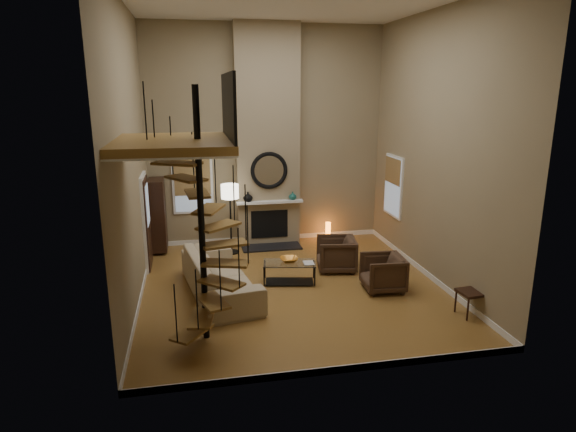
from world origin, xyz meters
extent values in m
cube|color=#AF7C38|center=(0.00, 0.00, -0.01)|extent=(6.00, 6.50, 0.01)
cube|color=#8C7B5A|center=(0.00, 3.25, 2.75)|extent=(6.00, 0.02, 5.50)
cube|color=#8C7B5A|center=(0.00, -3.25, 2.75)|extent=(6.00, 0.02, 5.50)
cube|color=#8C7B5A|center=(-3.00, 0.00, 2.75)|extent=(0.02, 6.50, 5.50)
cube|color=#8C7B5A|center=(3.00, 0.00, 2.75)|extent=(0.02, 6.50, 5.50)
cube|color=white|center=(0.00, 3.24, 0.06)|extent=(6.00, 0.02, 0.12)
cube|color=white|center=(0.00, -3.24, 0.06)|extent=(6.00, 0.02, 0.12)
cube|color=white|center=(-2.99, 0.00, 0.06)|extent=(0.02, 6.50, 0.12)
cube|color=white|center=(2.99, 0.00, 0.06)|extent=(0.02, 6.50, 0.12)
cube|color=#8D7B5B|center=(0.00, 3.06, 2.75)|extent=(1.60, 0.38, 5.50)
cube|color=black|center=(0.00, 2.57, 0.02)|extent=(1.50, 0.60, 0.04)
cube|color=black|center=(0.00, 2.86, 0.55)|extent=(0.95, 0.02, 0.72)
cube|color=white|center=(0.00, 2.78, 1.15)|extent=(1.70, 0.18, 0.06)
torus|color=black|center=(0.00, 2.84, 1.95)|extent=(0.94, 0.10, 0.94)
cylinder|color=white|center=(0.00, 2.85, 1.95)|extent=(0.80, 0.01, 0.80)
imported|color=black|center=(-0.55, 2.82, 1.30)|extent=(0.24, 0.24, 0.25)
imported|color=#17524A|center=(0.60, 2.82, 1.28)|extent=(0.20, 0.20, 0.21)
cube|color=white|center=(-1.90, 3.23, 1.60)|extent=(1.02, 0.04, 1.52)
cube|color=#8C9EB2|center=(-1.90, 3.21, 1.60)|extent=(0.90, 0.01, 1.40)
cube|color=#A07E48|center=(-1.90, 3.19, 1.81)|extent=(0.90, 0.01, 0.98)
cube|color=white|center=(2.98, 2.00, 1.60)|extent=(0.04, 1.02, 1.52)
cube|color=#8C9EB2|center=(2.96, 2.00, 1.60)|extent=(0.01, 0.90, 1.40)
cube|color=#A07E48|center=(2.94, 2.00, 1.98)|extent=(0.01, 0.90, 0.63)
cube|color=white|center=(-2.97, 1.80, 1.05)|extent=(0.06, 1.05, 2.16)
cube|color=black|center=(-2.94, 1.80, 1.02)|extent=(0.05, 0.90, 2.05)
cube|color=#8C9EB2|center=(-2.90, 1.80, 1.45)|extent=(0.01, 0.60, 0.90)
cube|color=olive|center=(-2.15, -1.80, 3.18)|extent=(1.70, 2.20, 0.12)
cube|color=white|center=(-2.15, -1.80, 3.10)|extent=(1.70, 2.20, 0.03)
cube|color=black|center=(-1.33, -1.80, 3.71)|extent=(0.04, 2.20, 0.94)
cylinder|color=black|center=(-1.80, -1.80, 2.01)|extent=(0.10, 0.10, 4.02)
cube|color=olive|center=(-2.02, -2.08, 0.26)|extent=(0.71, 0.78, 0.04)
cylinder|color=black|center=(-2.24, -2.37, 0.73)|extent=(0.02, 0.02, 0.94)
cube|color=olive|center=(-1.86, -2.15, 0.52)|extent=(0.46, 0.77, 0.04)
cylinder|color=black|center=(-1.93, -2.51, 0.99)|extent=(0.02, 0.02, 0.94)
cube|color=olive|center=(-1.69, -2.14, 0.78)|extent=(0.55, 0.79, 0.04)
cylinder|color=black|center=(-1.58, -2.48, 1.25)|extent=(0.02, 0.02, 0.94)
cube|color=olive|center=(-1.54, -2.05, 1.04)|extent=(0.75, 0.74, 0.04)
cylinder|color=black|center=(-1.28, -2.30, 1.51)|extent=(0.02, 0.02, 0.94)
cube|color=olive|center=(-1.45, -1.90, 1.30)|extent=(0.79, 0.53, 0.04)
cylinder|color=black|center=(-1.11, -2.00, 1.77)|extent=(0.02, 0.02, 0.94)
cube|color=olive|center=(-1.45, -1.73, 1.56)|extent=(0.77, 0.48, 0.04)
cylinder|color=black|center=(-1.10, -1.65, 2.03)|extent=(0.02, 0.02, 0.94)
cube|color=olive|center=(-1.52, -1.57, 1.82)|extent=(0.77, 0.72, 0.04)
cylinder|color=black|center=(-1.25, -1.34, 2.29)|extent=(0.02, 0.02, 0.94)
cube|color=olive|center=(-1.67, -1.47, 2.08)|extent=(0.58, 0.79, 0.04)
cylinder|color=black|center=(-1.53, -1.13, 2.55)|extent=(0.02, 0.02, 0.94)
cube|color=olive|center=(-1.84, -1.44, 2.34)|extent=(0.41, 0.75, 0.04)
cylinder|color=black|center=(-1.88, -1.08, 2.81)|extent=(0.02, 0.02, 0.94)
cube|color=olive|center=(-2.00, -1.50, 2.60)|extent=(0.68, 0.79, 0.04)
cylinder|color=black|center=(-2.20, -1.20, 3.07)|extent=(0.02, 0.02, 0.94)
cube|color=olive|center=(-2.12, -1.63, 2.86)|extent=(0.80, 0.64, 0.04)
cylinder|color=black|center=(-2.44, -1.46, 3.33)|extent=(0.02, 0.02, 0.94)
cube|color=olive|center=(-2.16, -1.80, 3.12)|extent=(0.72, 0.34, 0.04)
cylinder|color=black|center=(-2.52, -1.80, 3.59)|extent=(0.02, 0.02, 0.94)
cube|color=black|center=(-2.77, 2.84, 0.95)|extent=(0.37, 0.78, 1.75)
imported|color=tan|center=(-1.48, -0.05, 0.40)|extent=(1.51, 2.87, 0.80)
imported|color=#442E1F|center=(1.25, 0.77, 0.35)|extent=(0.97, 0.95, 0.77)
imported|color=#442E1F|center=(1.85, -0.50, 0.35)|extent=(0.86, 0.84, 0.73)
cube|color=silver|center=(-0.01, 0.21, 0.44)|extent=(1.16, 0.74, 0.02)
cube|color=black|center=(-0.01, 0.21, 0.03)|extent=(1.06, 0.63, 0.01)
cylinder|color=black|center=(-0.56, 0.09, 0.22)|extent=(0.03, 0.03, 0.40)
cylinder|color=black|center=(0.46, -0.11, 0.22)|extent=(0.03, 0.03, 0.40)
cylinder|color=black|center=(-0.48, 0.52, 0.22)|extent=(0.03, 0.03, 0.40)
cylinder|color=black|center=(0.54, 0.33, 0.22)|extent=(0.03, 0.03, 0.40)
imported|color=orange|center=(-0.01, 0.26, 0.50)|extent=(0.37, 0.37, 0.09)
imported|color=gray|center=(0.34, 0.06, 0.46)|extent=(0.23, 0.29, 0.03)
cylinder|color=black|center=(-1.03, 2.39, 0.01)|extent=(0.38, 0.38, 0.03)
cylinder|color=black|center=(-1.03, 2.39, 0.80)|extent=(0.04, 0.04, 1.65)
cylinder|color=#F2E5C6|center=(-1.03, 2.39, 1.55)|extent=(0.42, 0.42, 0.34)
cylinder|color=orange|center=(1.59, 2.93, 0.25)|extent=(0.14, 0.14, 0.48)
cube|color=black|center=(2.88, -1.90, 0.44)|extent=(0.46, 0.46, 0.05)
cube|color=black|center=(3.08, -1.88, 0.70)|extent=(0.07, 0.41, 0.51)
cylinder|color=black|center=(2.71, -2.10, 0.21)|extent=(0.04, 0.04, 0.41)
cylinder|color=black|center=(3.07, -2.07, 0.21)|extent=(0.04, 0.04, 0.41)
cylinder|color=black|center=(2.68, -1.74, 0.21)|extent=(0.04, 0.04, 0.41)
cylinder|color=black|center=(3.04, -1.71, 0.21)|extent=(0.04, 0.04, 0.41)
camera|label=1|loc=(-1.91, -9.25, 3.99)|focal=30.77mm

